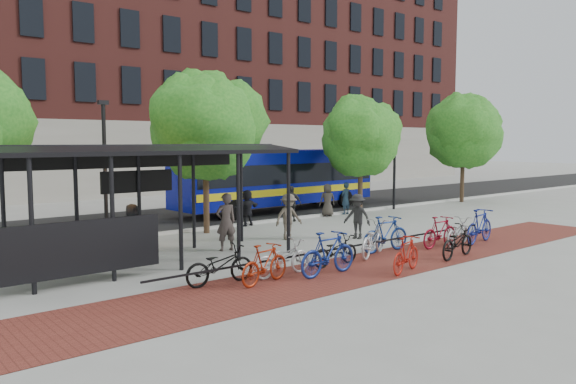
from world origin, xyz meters
TOP-DOWN VIEW (x-y plane):
  - ground at (0.00, 0.00)m, footprint 160.00×160.00m
  - asphalt_street at (0.00, 8.00)m, footprint 160.00×8.00m
  - curb at (0.00, 4.00)m, footprint 160.00×0.25m
  - brick_strip at (-2.00, -5.00)m, footprint 24.00×3.00m
  - bike_rack_rail at (-3.30, -4.10)m, footprint 12.00×0.05m
  - building_brick at (10.00, 26.00)m, footprint 55.00×14.00m
  - bus_shelter at (-8.13, -0.48)m, footprint 10.60×3.07m
  - tree_b at (-2.90, 3.35)m, footprint 5.15×4.20m
  - tree_c at (6.09, 3.35)m, footprint 4.66×3.80m
  - tree_d at (15.10, 3.35)m, footprint 5.39×4.40m
  - lamp_post_left at (-7.00, 3.60)m, footprint 0.35×0.20m
  - lamp_post_right at (9.00, 3.60)m, footprint 0.35×0.20m
  - bus at (3.70, 7.03)m, footprint 12.00×3.16m
  - bike_0 at (-7.05, -3.94)m, footprint 1.98×0.79m
  - bike_1 at (-6.12, -4.63)m, footprint 1.83×0.86m
  - bike_2 at (-5.23, -4.26)m, footprint 1.92×0.69m
  - bike_3 at (-4.23, -5.03)m, footprint 2.09×0.66m
  - bike_4 at (-3.23, -4.31)m, footprint 1.76×0.64m
  - bike_5 at (-2.29, -6.17)m, footprint 1.80×0.94m
  - bike_6 at (-1.31, -4.05)m, footprint 2.26×1.56m
  - bike_7 at (-0.49, -3.89)m, footprint 2.08×0.73m
  - bike_8 at (0.51, -5.97)m, footprint 2.07×0.98m
  - bike_9 at (1.56, -4.58)m, footprint 1.85×0.54m
  - bike_10 at (2.46, -4.69)m, footprint 1.94×1.03m
  - bike_11 at (3.39, -4.99)m, footprint 2.17×0.92m
  - pedestrian_0 at (-6.92, 1.60)m, footprint 0.94×0.86m
  - pedestrian_1 at (-4.42, -0.26)m, footprint 0.78×0.59m
  - pedestrian_3 at (-1.44, 0.02)m, footprint 1.20×0.79m
  - pedestrian_4 at (1.73, 3.63)m, footprint 1.03×0.83m
  - pedestrian_5 at (-0.63, 3.80)m, footprint 1.51×0.63m
  - pedestrian_6 at (4.20, 3.80)m, footprint 0.93×0.80m
  - pedestrian_7 at (5.46, 3.80)m, footprint 0.63×0.46m
  - pedestrian_9 at (0.68, -1.50)m, footprint 0.90×1.23m

SIDE VIEW (x-z plane):
  - ground at x=0.00m, z-range 0.00..0.00m
  - bike_rack_rail at x=-3.30m, z-range -0.47..0.47m
  - brick_strip at x=-2.00m, z-range 0.00..0.01m
  - asphalt_street at x=0.00m, z-range 0.00..0.01m
  - curb at x=0.00m, z-range 0.00..0.12m
  - bike_4 at x=-3.23m, z-range 0.00..0.92m
  - bike_10 at x=2.46m, z-range 0.00..0.97m
  - bike_2 at x=-5.23m, z-range 0.00..1.00m
  - bike_0 at x=-7.05m, z-range 0.00..1.02m
  - bike_5 at x=-2.29m, z-range 0.00..1.04m
  - bike_8 at x=0.51m, z-range 0.00..1.04m
  - bike_1 at x=-6.12m, z-range 0.00..1.06m
  - bike_9 at x=1.56m, z-range 0.00..1.11m
  - bike_6 at x=-1.31m, z-range 0.00..1.12m
  - bike_7 at x=-0.49m, z-range 0.00..1.23m
  - bike_3 at x=-4.23m, z-range 0.00..1.24m
  - bike_11 at x=3.39m, z-range 0.00..1.26m
  - pedestrian_5 at x=-0.63m, z-range 0.00..1.58m
  - pedestrian_6 at x=4.20m, z-range 0.00..1.60m
  - pedestrian_0 at x=-6.92m, z-range 0.00..1.61m
  - pedestrian_7 at x=5.46m, z-range 0.00..1.61m
  - pedestrian_4 at x=1.73m, z-range 0.00..1.63m
  - pedestrian_9 at x=0.68m, z-range 0.00..1.70m
  - pedestrian_3 at x=-1.44m, z-range 0.00..1.73m
  - pedestrian_1 at x=-4.42m, z-range 0.00..1.95m
  - bus at x=3.70m, z-range 0.24..3.46m
  - lamp_post_left at x=-7.00m, z-range 0.18..5.31m
  - lamp_post_right at x=9.00m, z-range 0.18..5.31m
  - bus_shelter at x=-8.13m, z-range 1.20..4.80m
  - tree_c at x=6.09m, z-range 1.09..7.02m
  - tree_b at x=-2.90m, z-range 1.22..7.69m
  - tree_d at x=15.10m, z-range 1.19..7.74m
  - building_brick at x=10.00m, z-range 0.00..20.00m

